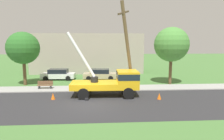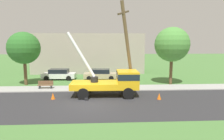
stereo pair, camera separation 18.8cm
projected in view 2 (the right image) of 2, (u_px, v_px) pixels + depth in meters
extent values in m
plane|color=#477538|center=(94.00, 78.00, 27.86)|extent=(120.00, 120.00, 0.00)
cube|color=#2B2B2D|center=(89.00, 104.00, 15.99)|extent=(80.00, 7.97, 0.01)
cube|color=#9E9E99|center=(92.00, 88.00, 21.17)|extent=(80.00, 2.53, 0.10)
cube|color=gold|center=(94.00, 85.00, 18.23)|extent=(4.33, 2.46, 0.55)
cube|color=gold|center=(127.00, 79.00, 18.28)|extent=(1.93, 2.43, 1.60)
cube|color=#19232D|center=(127.00, 76.00, 18.24)|extent=(1.95, 2.45, 0.56)
cylinder|color=black|center=(94.00, 79.00, 18.16)|extent=(0.70, 0.70, 0.50)
cylinder|color=silver|center=(81.00, 54.00, 18.44)|extent=(2.87, 1.69, 4.26)
cube|color=black|center=(87.00, 99.00, 16.90)|extent=(0.30, 0.30, 0.20)
cube|color=black|center=(89.00, 91.00, 19.77)|extent=(0.30, 0.30, 0.20)
cylinder|color=black|center=(128.00, 93.00, 17.24)|extent=(1.00, 0.30, 1.00)
cylinder|color=black|center=(125.00, 87.00, 19.61)|extent=(1.00, 0.30, 1.00)
cylinder|color=black|center=(83.00, 94.00, 17.08)|extent=(1.00, 0.30, 1.00)
cylinder|color=black|center=(86.00, 88.00, 19.46)|extent=(1.00, 0.30, 1.00)
cylinder|color=brown|center=(128.00, 49.00, 18.92)|extent=(1.90, 2.31, 8.77)
cube|color=brown|center=(123.00, 13.00, 17.74)|extent=(1.22, 1.50, 0.63)
cone|color=orange|center=(159.00, 96.00, 17.15)|extent=(0.36, 0.36, 0.56)
cone|color=orange|center=(53.00, 96.00, 17.21)|extent=(0.36, 0.36, 0.56)
cube|color=silver|center=(59.00, 75.00, 26.49)|extent=(4.46, 1.95, 0.65)
cube|color=black|center=(59.00, 71.00, 26.40)|extent=(2.52, 1.74, 0.55)
cylinder|color=black|center=(69.00, 78.00, 25.65)|extent=(0.64, 0.22, 0.64)
cylinder|color=black|center=(71.00, 76.00, 27.44)|extent=(0.64, 0.22, 0.64)
cylinder|color=black|center=(46.00, 78.00, 25.60)|extent=(0.64, 0.22, 0.64)
cylinder|color=black|center=(50.00, 76.00, 27.38)|extent=(0.64, 0.22, 0.64)
cube|color=tan|center=(100.00, 76.00, 26.42)|extent=(4.47, 1.98, 0.65)
cube|color=black|center=(100.00, 71.00, 26.34)|extent=(2.53, 1.76, 0.55)
cylinder|color=black|center=(111.00, 78.00, 25.58)|extent=(0.64, 0.22, 0.64)
cylinder|color=black|center=(111.00, 76.00, 27.36)|extent=(0.64, 0.22, 0.64)
cylinder|color=black|center=(89.00, 78.00, 25.55)|extent=(0.64, 0.22, 0.64)
cylinder|color=black|center=(90.00, 76.00, 27.33)|extent=(0.64, 0.22, 0.64)
cube|color=brown|center=(45.00, 85.00, 20.85)|extent=(1.60, 0.44, 0.06)
cube|color=brown|center=(46.00, 83.00, 21.01)|extent=(1.60, 0.06, 0.40)
cube|color=#333338|center=(40.00, 87.00, 20.85)|extent=(0.10, 0.40, 0.45)
cube|color=#333338|center=(51.00, 87.00, 20.91)|extent=(0.10, 0.40, 0.45)
cylinder|color=brown|center=(171.00, 66.00, 23.21)|extent=(0.36, 0.36, 4.43)
sphere|color=#4C8C3D|center=(172.00, 44.00, 22.86)|extent=(4.05, 4.05, 4.05)
cylinder|color=brown|center=(25.00, 68.00, 22.90)|extent=(0.36, 0.36, 4.06)
sphere|color=#2D6B28|center=(24.00, 48.00, 22.59)|extent=(3.71, 3.71, 3.71)
cube|color=#A5998C|center=(89.00, 53.00, 33.43)|extent=(18.00, 6.00, 6.40)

